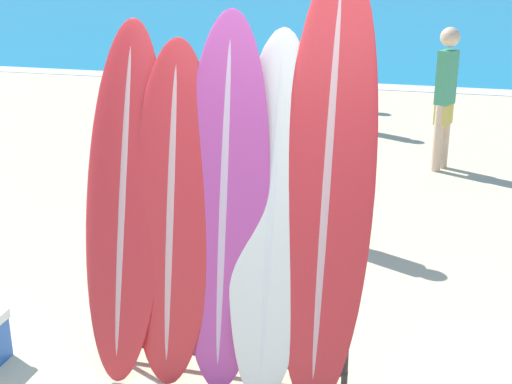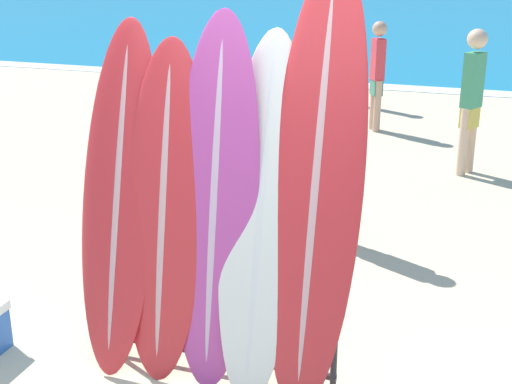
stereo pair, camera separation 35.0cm
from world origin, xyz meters
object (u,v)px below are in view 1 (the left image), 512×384
person_far_right (445,94)px  surfboard_slot_4 (327,189)px  surfboard_slot_1 (172,217)px  surfboard_rack (224,303)px  surfboard_slot_0 (125,204)px  person_far_left (347,71)px  person_mid_beach (320,150)px  surfboard_slot_2 (224,207)px  person_near_water (319,47)px  surfboard_slot_3 (272,220)px

person_far_right → surfboard_slot_4: bearing=18.6°
surfboard_slot_1 → person_far_right: (1.57, 4.84, -0.12)m
surfboard_rack → surfboard_slot_0: bearing=179.5°
surfboard_rack → surfboard_slot_4: (0.61, 0.06, 0.78)m
surfboard_rack → person_far_left: size_ratio=1.00×
surfboard_slot_4 → person_mid_beach: size_ratio=1.63×
person_far_left → person_far_right: bearing=9.0°
surfboard_slot_2 → person_near_water: bearing=95.8°
surfboard_slot_0 → surfboard_slot_3: surfboard_slot_0 is taller
surfboard_slot_4 → person_far_left: size_ratio=1.63×
surfboard_slot_2 → surfboard_slot_4: bearing=4.8°
person_far_right → surfboard_slot_0: bearing=5.1°
surfboard_slot_4 → person_near_water: size_ratio=1.47×
surfboard_slot_0 → surfboard_slot_2: bearing=0.5°
surfboard_slot_0 → surfboard_slot_1: surfboard_slot_0 is taller
surfboard_slot_4 → surfboard_slot_3: bearing=-171.5°
surfboard_slot_4 → person_near_water: bearing=99.9°
person_near_water → surfboard_slot_0: bearing=-54.7°
person_near_water → surfboard_rack: bearing=-50.4°
surfboard_slot_2 → person_near_water: surfboard_slot_2 is taller
surfboard_rack → surfboard_slot_3: (0.30, 0.01, 0.58)m
surfboard_slot_0 → person_mid_beach: (0.83, 2.32, -0.24)m
surfboard_rack → surfboard_slot_0: 0.86m
surfboard_slot_1 → person_near_water: (-0.51, 8.23, -0.09)m
surfboard_slot_0 → surfboard_slot_1: 0.32m
surfboard_slot_1 → surfboard_slot_4: (0.92, 0.07, 0.23)m
surfboard_slot_3 → person_far_left: size_ratio=1.37×
surfboard_rack → person_mid_beach: (0.20, 2.33, 0.36)m
surfboard_slot_0 → person_far_left: bearing=85.6°
surfboard_rack → person_near_water: bearing=95.7°
surfboard_slot_0 → person_far_right: (1.89, 4.83, -0.17)m
surfboard_slot_0 → person_near_water: (-0.20, 8.22, -0.14)m
surfboard_slot_0 → person_far_right: 5.19m
surfboard_slot_2 → person_far_right: bearing=75.5°
surfboard_slot_1 → person_far_left: (0.19, 6.58, -0.19)m
surfboard_slot_3 → person_mid_beach: bearing=92.4°
surfboard_rack → person_far_right: bearing=75.4°
surfboard_slot_3 → person_near_water: 8.28m
surfboard_slot_1 → person_near_water: size_ratio=1.20×
surfboard_slot_1 → surfboard_slot_4: bearing=4.4°
surfboard_rack → person_far_right: size_ratio=0.92×
surfboard_slot_4 → surfboard_slot_2: bearing=-175.2°
surfboard_slot_4 → person_far_right: (0.65, 4.77, -0.36)m
surfboard_slot_1 → person_far_left: 6.59m
surfboard_slot_4 → person_mid_beach: surfboard_slot_4 is taller
surfboard_slot_3 → person_far_right: surfboard_slot_3 is taller
surfboard_slot_4 → person_near_water: (-1.43, 8.16, -0.33)m
surfboard_slot_1 → surfboard_slot_2: surfboard_slot_2 is taller
surfboard_slot_3 → person_mid_beach: (-0.10, 2.31, -0.22)m
surfboard_rack → person_far_right: person_far_right is taller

